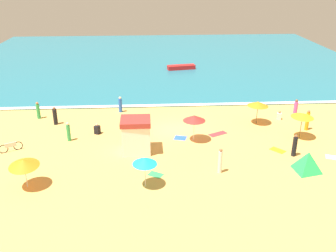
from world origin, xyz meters
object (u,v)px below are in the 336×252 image
beach_umbrella_4 (145,161)px  beach_tent (308,161)px  beachgoer_2 (296,108)px  beachgoer_6 (55,116)px  beachgoer_5 (120,105)px  beachgoer_9 (38,111)px  beach_umbrella_1 (24,163)px  lifeguard_cabana (136,135)px  beachgoer_4 (307,120)px  beach_umbrella_0 (194,118)px  beachgoer_0 (97,129)px  beachgoer_8 (220,161)px  beachgoer_1 (279,116)px  parked_bicycle (11,147)px  beachgoer_7 (295,146)px  beach_umbrella_2 (303,115)px  beach_umbrella_3 (258,104)px  beachgoer_3 (68,132)px  small_boat_0 (181,67)px

beach_umbrella_4 → beach_tent: (11.55, 1.45, -1.20)m
beachgoer_2 → beachgoer_6: (-22.96, -0.84, 0.00)m
beach_umbrella_4 → beachgoer_5: (-2.43, 14.00, -1.17)m
beachgoer_9 → beach_umbrella_1: bearing=-79.0°
lifeguard_cabana → beachgoer_6: lifeguard_cabana is taller
beachgoer_2 → beachgoer_4: size_ratio=0.88×
beach_umbrella_0 → beachgoer_0: size_ratio=2.39×
beach_tent → beachgoer_8: (-6.29, 0.07, 0.19)m
beach_tent → beachgoer_1: bearing=82.5°
beach_umbrella_0 → beachgoer_0: bearing=166.8°
beachgoer_4 → beachgoer_5: size_ratio=1.17×
parked_bicycle → beachgoer_9: beachgoer_9 is taller
beachgoer_4 → beachgoer_7: 5.64m
beach_umbrella_2 → beachgoer_4: beach_umbrella_2 is taller
beachgoer_9 → beachgoer_8: bearing=-35.9°
beach_umbrella_1 → beach_umbrella_3: 20.64m
beachgoer_3 → small_boat_0: size_ratio=0.41×
beachgoer_0 → beachgoer_6: bearing=149.9°
beachgoer_2 → beachgoer_8: bearing=-132.0°
beach_umbrella_3 → beachgoer_4: (4.06, -1.71, -1.04)m
beachgoer_0 → small_boat_0: bearing=66.4°
beachgoer_7 → beachgoer_8: (-6.17, -2.18, 0.09)m
beachgoer_2 → beachgoer_7: 8.92m
beach_umbrella_2 → beachgoer_6: beach_umbrella_2 is taller
beach_umbrella_0 → beachgoer_7: (7.37, -3.15, -1.23)m
beach_umbrella_4 → beachgoer_0: 9.84m
beachgoer_6 → beachgoer_7: bearing=-20.7°
beachgoer_3 → beachgoer_4: (20.78, 1.00, 0.11)m
beachgoer_4 → beachgoer_9: size_ratio=1.13×
beach_tent → beach_umbrella_3: bearing=97.8°
beach_umbrella_4 → small_boat_0: (5.20, 30.26, -1.54)m
beachgoer_6 → beachgoer_9: beachgoer_6 is taller
beach_umbrella_0 → beachgoer_7: bearing=-23.1°
beachgoer_2 → beachgoer_8: beachgoer_8 is taller
beach_umbrella_1 → beachgoer_8: (13.06, 1.14, -0.90)m
beach_umbrella_4 → beachgoer_6: bearing=126.5°
beachgoer_6 → beachgoer_0: bearing=-30.1°
beachgoer_4 → beachgoer_9: beachgoer_4 is taller
beach_tent → parked_bicycle: 22.56m
beachgoer_0 → beachgoer_8: beachgoer_8 is taller
beach_umbrella_1 → beachgoer_7: 19.54m
beachgoer_6 → beach_umbrella_4: bearing=-53.5°
beachgoer_0 → beachgoer_9: 7.21m
beach_umbrella_0 → beachgoer_7: beach_umbrella_0 is taller
beachgoer_0 → beachgoer_5: bearing=71.6°
beachgoer_5 → parked_bicycle: bearing=-134.8°
beachgoer_1 → beachgoer_3: (-19.18, -3.63, 0.44)m
beachgoer_1 → lifeguard_cabana: bearing=-156.3°
beachgoer_1 → beach_umbrella_3: bearing=-159.6°
beach_umbrella_0 → parked_bicycle: beach_umbrella_0 is taller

